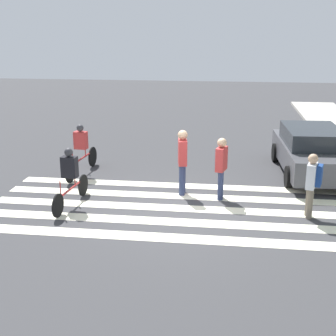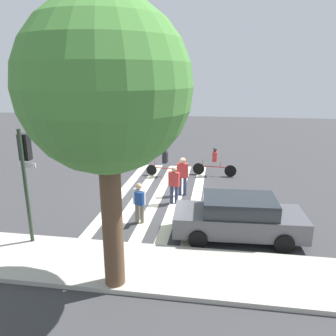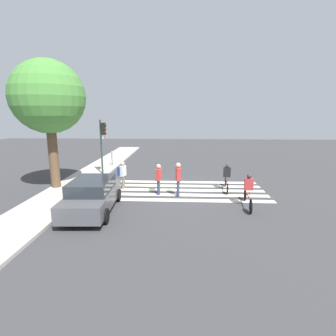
% 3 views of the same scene
% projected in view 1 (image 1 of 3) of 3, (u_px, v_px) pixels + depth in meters
% --- Properties ---
extents(ground_plane, '(60.00, 60.00, 0.00)m').
position_uv_depth(ground_plane, '(180.00, 208.00, 12.16)').
color(ground_plane, '#38383A').
extents(crosswalk_stripes, '(4.07, 10.00, 0.01)m').
position_uv_depth(crosswalk_stripes, '(180.00, 208.00, 12.16)').
color(crosswalk_stripes, '#F2EDCC').
rests_on(crosswalk_stripes, ground_plane).
extents(pedestrian_adult_blue_shirt, '(0.49, 0.46, 1.62)m').
position_uv_depth(pedestrian_adult_blue_shirt, '(313.00, 181.00, 11.33)').
color(pedestrian_adult_blue_shirt, '#6B6051').
rests_on(pedestrian_adult_blue_shirt, ground_plane).
extents(pedestrian_adult_yellow_jacket, '(0.54, 0.30, 1.83)m').
position_uv_depth(pedestrian_adult_yellow_jacket, '(182.00, 158.00, 12.93)').
color(pedestrian_adult_yellow_jacket, navy).
rests_on(pedestrian_adult_yellow_jacket, ground_plane).
extents(pedestrian_child_with_backpack, '(0.51, 0.33, 1.70)m').
position_uv_depth(pedestrian_child_with_backpack, '(221.00, 165.00, 12.58)').
color(pedestrian_child_with_backpack, navy).
rests_on(pedestrian_child_with_backpack, ground_plane).
extents(cyclist_far_lane, '(2.46, 0.42, 1.62)m').
position_uv_depth(cyclist_far_lane, '(81.00, 148.00, 14.75)').
color(cyclist_far_lane, black).
rests_on(cyclist_far_lane, ground_plane).
extents(cyclist_mid_street, '(2.19, 0.42, 1.57)m').
position_uv_depth(cyclist_mid_street, '(70.00, 175.00, 12.10)').
color(cyclist_mid_street, black).
rests_on(cyclist_mid_street, ground_plane).
extents(car_parked_dark_suv, '(4.55, 2.15, 1.50)m').
position_uv_depth(car_parked_dark_suv, '(311.00, 151.00, 14.80)').
color(car_parked_dark_suv, '#4C4C51').
rests_on(car_parked_dark_suv, ground_plane).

